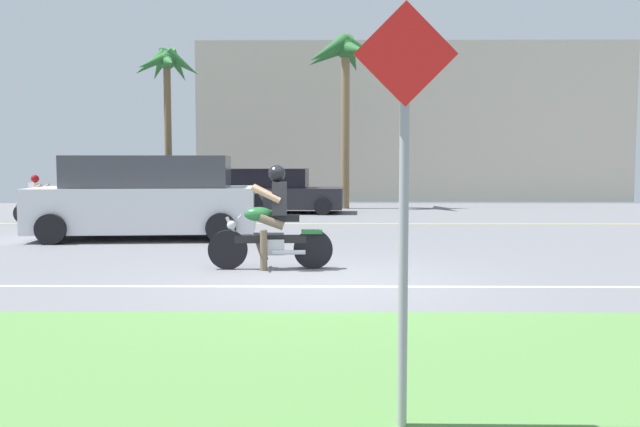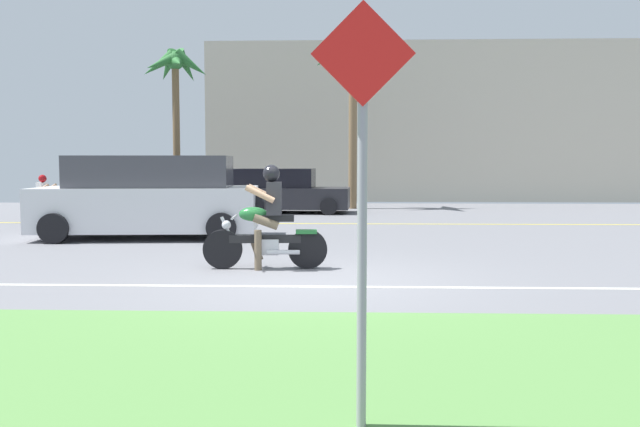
# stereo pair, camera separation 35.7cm
# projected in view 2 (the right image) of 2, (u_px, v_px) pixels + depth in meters

# --- Properties ---
(ground) EXTENTS (56.00, 30.00, 0.04)m
(ground) POSITION_uv_depth(u_px,v_px,m) (318.00, 254.00, 12.41)
(ground) COLOR slate
(grass_median) EXTENTS (56.00, 3.80, 0.06)m
(grass_median) POSITION_uv_depth(u_px,v_px,m) (285.00, 369.00, 5.33)
(grass_median) COLOR #548442
(grass_median) RESTS_ON ground
(lane_line_near) EXTENTS (50.40, 0.12, 0.01)m
(lane_line_near) POSITION_uv_depth(u_px,v_px,m) (309.00, 287.00, 8.99)
(lane_line_near) COLOR silver
(lane_line_near) RESTS_ON ground
(lane_line_far) EXTENTS (50.40, 0.12, 0.01)m
(lane_line_far) POSITION_uv_depth(u_px,v_px,m) (326.00, 224.00, 18.21)
(lane_line_far) COLOR yellow
(lane_line_far) RESTS_ON ground
(motorcyclist) EXTENTS (1.98, 0.65, 1.66)m
(motorcyclist) POSITION_uv_depth(u_px,v_px,m) (266.00, 225.00, 10.47)
(motorcyclist) COLOR black
(motorcyclist) RESTS_ON ground
(suv_nearby) EXTENTS (5.13, 2.57, 1.84)m
(suv_nearby) POSITION_uv_depth(u_px,v_px,m) (150.00, 198.00, 14.80)
(suv_nearby) COLOR silver
(suv_nearby) RESTS_ON ground
(parked_car_0) EXTENTS (4.14, 1.91, 1.55)m
(parked_car_0) POSITION_uv_depth(u_px,v_px,m) (142.00, 190.00, 23.13)
(parked_car_0) COLOR #232328
(parked_car_0) RESTS_ON ground
(parked_car_1) EXTENTS (4.50, 2.21, 1.49)m
(parked_car_1) POSITION_uv_depth(u_px,v_px,m) (281.00, 192.00, 22.21)
(parked_car_1) COLOR #232328
(parked_car_1) RESTS_ON ground
(palm_tree_0) EXTENTS (2.56, 2.46, 5.93)m
(palm_tree_0) POSITION_uv_depth(u_px,v_px,m) (174.00, 75.00, 24.22)
(palm_tree_0) COLOR brown
(palm_tree_0) RESTS_ON ground
(palm_tree_1) EXTENTS (3.33, 3.37, 6.36)m
(palm_tree_1) POSITION_uv_depth(u_px,v_px,m) (353.00, 62.00, 23.86)
(palm_tree_1) COLOR brown
(palm_tree_1) RESTS_ON ground
(motorcyclist_distant) EXTENTS (1.59, 0.58, 1.35)m
(motorcyclist_distant) POSITION_uv_depth(u_px,v_px,m) (45.00, 202.00, 18.60)
(motorcyclist_distant) COLOR black
(motorcyclist_distant) RESTS_ON ground
(street_sign) EXTENTS (0.62, 0.06, 2.65)m
(street_sign) POSITION_uv_depth(u_px,v_px,m) (362.00, 177.00, 3.97)
(street_sign) COLOR gray
(street_sign) RESTS_ON ground
(building_far) EXTENTS (18.81, 4.00, 6.86)m
(building_far) POSITION_uv_depth(u_px,v_px,m) (419.00, 124.00, 29.94)
(building_far) COLOR beige
(building_far) RESTS_ON ground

